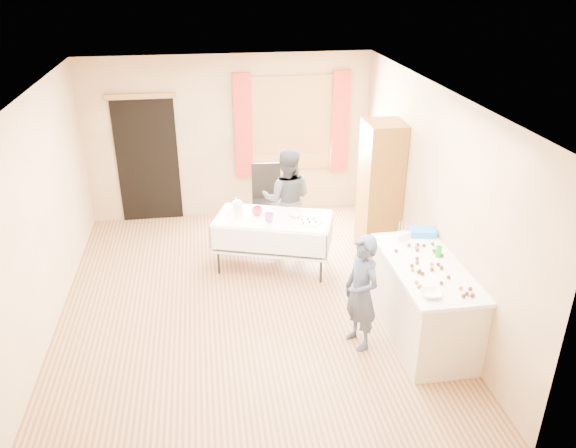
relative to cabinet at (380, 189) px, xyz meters
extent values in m
cube|color=#9E7047|center=(-1.99, -1.09, -0.97)|extent=(4.50, 5.50, 0.02)
cube|color=white|center=(-1.99, -1.09, 1.65)|extent=(4.50, 5.50, 0.02)
cube|color=tan|center=(-1.99, 1.67, 0.34)|extent=(4.50, 0.02, 2.60)
cube|color=tan|center=(-1.99, -3.85, 0.34)|extent=(4.50, 0.02, 2.60)
cube|color=tan|center=(-4.25, -1.09, 0.34)|extent=(0.02, 5.50, 2.60)
cube|color=tan|center=(0.27, -1.09, 0.34)|extent=(0.02, 5.50, 2.60)
cube|color=olive|center=(-0.99, 1.63, 0.54)|extent=(1.32, 0.06, 1.52)
cube|color=white|center=(-0.99, 1.62, 0.54)|extent=(1.20, 0.02, 1.40)
cube|color=#B53125|center=(-1.77, 1.58, 0.54)|extent=(0.28, 0.06, 1.65)
cube|color=#B53125|center=(-0.21, 1.58, 0.54)|extent=(0.28, 0.06, 1.65)
cube|color=black|center=(-3.29, 1.64, 0.04)|extent=(0.95, 0.04, 2.00)
cube|color=olive|center=(-3.29, 1.61, 1.06)|extent=(1.05, 0.06, 0.08)
cube|color=brown|center=(0.00, 0.00, 0.00)|extent=(0.50, 0.60, 1.92)
cube|color=beige|center=(-0.10, -2.06, -0.53)|extent=(0.72, 1.59, 0.86)
cube|color=white|center=(-0.10, -2.06, -0.07)|extent=(0.78, 1.65, 0.04)
cube|color=white|center=(-1.54, -0.25, -0.23)|extent=(1.67, 1.20, 0.04)
cube|color=black|center=(-1.50, 0.83, -0.49)|extent=(0.47, 0.47, 0.06)
cube|color=black|center=(-1.49, 1.03, -0.20)|extent=(0.44, 0.07, 0.63)
imported|color=#28314B|center=(-0.84, -2.11, -0.30)|extent=(0.69, 0.63, 1.32)
imported|color=black|center=(-1.27, 0.31, -0.20)|extent=(1.00, 0.92, 1.51)
cylinder|color=#0B9315|center=(0.08, -1.91, 0.01)|extent=(0.08, 0.08, 0.12)
imported|color=white|center=(-0.31, -2.65, -0.02)|extent=(0.26, 0.26, 0.05)
cube|color=white|center=(-0.18, -1.43, -0.01)|extent=(0.17, 0.14, 0.08)
cube|color=blue|center=(0.10, -1.37, -0.01)|extent=(0.34, 0.26, 0.08)
cylinder|color=silver|center=(-2.00, -0.18, -0.10)|extent=(0.15, 0.15, 0.22)
imported|color=red|center=(-1.75, -0.14, -0.15)|extent=(0.15, 0.15, 0.11)
imported|color=red|center=(-1.62, -0.39, -0.15)|extent=(0.24, 0.24, 0.12)
imported|color=white|center=(-1.25, -0.28, -0.18)|extent=(0.18, 0.18, 0.05)
cube|color=white|center=(-1.11, -0.50, -0.20)|extent=(0.34, 0.32, 0.02)
imported|color=white|center=(-2.02, 0.10, -0.12)|extent=(0.10, 0.10, 0.17)
sphere|color=#3F2314|center=(0.03, -2.59, -0.03)|extent=(0.04, 0.04, 0.04)
sphere|color=#3A160D|center=(-0.36, -2.52, -0.03)|extent=(0.04, 0.04, 0.04)
sphere|color=#3A160D|center=(-0.11, -1.76, -0.03)|extent=(0.04, 0.04, 0.04)
sphere|color=#3A160D|center=(0.06, -1.87, -0.03)|extent=(0.04, 0.04, 0.04)
sphere|color=#3A160D|center=(-0.01, -2.10, -0.03)|extent=(0.04, 0.04, 0.04)
sphere|color=#3A160D|center=(-0.11, -2.19, -0.03)|extent=(0.04, 0.04, 0.04)
sphere|color=#3F2314|center=(-0.10, -1.69, -0.03)|extent=(0.04, 0.04, 0.04)
sphere|color=#3A160D|center=(-0.12, -2.20, -0.03)|extent=(0.04, 0.04, 0.04)
sphere|color=#3A160D|center=(-0.35, -1.74, -0.03)|extent=(0.04, 0.04, 0.04)
sphere|color=#3A160D|center=(-0.24, -2.27, -0.03)|extent=(0.04, 0.04, 0.04)
sphere|color=#3A160D|center=(0.11, -2.62, -0.03)|extent=(0.04, 0.04, 0.04)
sphere|color=#3A160D|center=(0.12, -1.64, -0.03)|extent=(0.04, 0.04, 0.04)
sphere|color=#3F2314|center=(-0.37, -2.50, -0.03)|extent=(0.04, 0.04, 0.04)
sphere|color=#3A160D|center=(-0.27, -2.22, -0.03)|extent=(0.04, 0.04, 0.04)
sphere|color=#3A160D|center=(-0.01, -2.73, -0.03)|extent=(0.04, 0.04, 0.04)
sphere|color=#3A160D|center=(0.08, -2.74, -0.03)|extent=(0.04, 0.04, 0.04)
sphere|color=#3A160D|center=(-0.18, -1.95, -0.03)|extent=(0.04, 0.04, 0.04)
sphere|color=#3A160D|center=(0.00, -1.66, -0.03)|extent=(0.04, 0.04, 0.04)
sphere|color=#3F2314|center=(-0.07, -2.09, -0.03)|extent=(0.04, 0.04, 0.04)
sphere|color=#3A160D|center=(0.07, -1.80, -0.03)|extent=(0.04, 0.04, 0.04)
sphere|color=#3A160D|center=(-0.06, -1.63, -0.03)|extent=(0.04, 0.04, 0.04)
sphere|color=#3A160D|center=(-0.29, -2.09, -0.03)|extent=(0.04, 0.04, 0.04)
sphere|color=#3A160D|center=(0.00, -2.17, -0.03)|extent=(0.04, 0.04, 0.04)
sphere|color=#3A160D|center=(0.11, -1.92, -0.03)|extent=(0.04, 0.04, 0.04)
sphere|color=#3F2314|center=(-0.37, -2.42, -0.03)|extent=(0.04, 0.04, 0.04)
sphere|color=#3A160D|center=(-0.01, -2.37, -0.03)|extent=(0.04, 0.04, 0.04)
sphere|color=#3A160D|center=(-0.25, -2.21, -0.03)|extent=(0.04, 0.04, 0.04)
sphere|color=#3A160D|center=(-0.12, -2.47, -0.03)|extent=(0.04, 0.04, 0.04)
sphere|color=#3A160D|center=(0.09, -2.73, -0.03)|extent=(0.04, 0.04, 0.04)
sphere|color=#3A160D|center=(-0.16, -1.64, -0.03)|extent=(0.04, 0.04, 0.04)
sphere|color=#3F2314|center=(-0.32, -2.17, -0.03)|extent=(0.04, 0.04, 0.04)
sphere|color=#3A160D|center=(-0.01, -2.19, -0.03)|extent=(0.04, 0.04, 0.04)
sphere|color=#3A160D|center=(0.04, -2.70, -0.03)|extent=(0.04, 0.04, 0.04)
sphere|color=#3A160D|center=(-0.22, -2.03, -0.03)|extent=(0.04, 0.04, 0.04)
camera|label=1|loc=(-2.39, -7.01, 2.92)|focal=35.00mm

